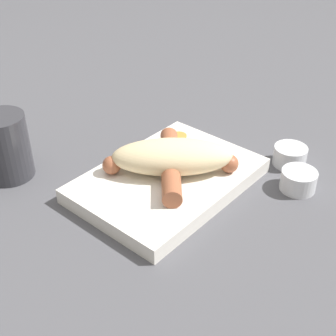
{
  "coord_description": "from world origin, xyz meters",
  "views": [
    {
      "loc": [
        0.43,
        0.37,
        0.42
      ],
      "look_at": [
        0.0,
        0.0,
        0.03
      ],
      "focal_mm": 50.0,
      "sensor_mm": 36.0,
      "label": 1
    }
  ],
  "objects_px": {
    "condiment_cup_far": "(290,157)",
    "drink_glass": "(5,147)",
    "sausage": "(171,164)",
    "food_tray": "(168,180)",
    "bread_roll": "(173,157)",
    "condiment_cup_near": "(298,181)"
  },
  "relations": [
    {
      "from": "drink_glass",
      "to": "sausage",
      "type": "bearing_deg",
      "value": 124.48
    },
    {
      "from": "condiment_cup_near",
      "to": "condiment_cup_far",
      "type": "xyz_separation_m",
      "value": [
        -0.05,
        -0.04,
        0.0
      ]
    },
    {
      "from": "drink_glass",
      "to": "condiment_cup_far",
      "type": "bearing_deg",
      "value": 134.73
    },
    {
      "from": "bread_roll",
      "to": "condiment_cup_near",
      "type": "distance_m",
      "value": 0.19
    },
    {
      "from": "sausage",
      "to": "condiment_cup_far",
      "type": "xyz_separation_m",
      "value": [
        -0.17,
        0.11,
        -0.02
      ]
    },
    {
      "from": "condiment_cup_far",
      "to": "sausage",
      "type": "bearing_deg",
      "value": -32.4
    },
    {
      "from": "food_tray",
      "to": "drink_glass",
      "type": "xyz_separation_m",
      "value": [
        0.14,
        -0.21,
        0.04
      ]
    },
    {
      "from": "bread_roll",
      "to": "condiment_cup_near",
      "type": "relative_size",
      "value": 3.4
    },
    {
      "from": "bread_roll",
      "to": "condiment_cup_far",
      "type": "xyz_separation_m",
      "value": [
        -0.16,
        0.11,
        -0.03
      ]
    },
    {
      "from": "condiment_cup_near",
      "to": "condiment_cup_far",
      "type": "height_order",
      "value": "same"
    },
    {
      "from": "condiment_cup_near",
      "to": "drink_glass",
      "type": "relative_size",
      "value": 0.52
    },
    {
      "from": "food_tray",
      "to": "sausage",
      "type": "bearing_deg",
      "value": 176.25
    },
    {
      "from": "food_tray",
      "to": "bread_roll",
      "type": "bearing_deg",
      "value": 176.27
    },
    {
      "from": "food_tray",
      "to": "bread_roll",
      "type": "distance_m",
      "value": 0.04
    },
    {
      "from": "drink_glass",
      "to": "bread_roll",
      "type": "bearing_deg",
      "value": 125.24
    },
    {
      "from": "food_tray",
      "to": "condiment_cup_near",
      "type": "relative_size",
      "value": 5.08
    },
    {
      "from": "condiment_cup_near",
      "to": "sausage",
      "type": "bearing_deg",
      "value": -52.25
    },
    {
      "from": "food_tray",
      "to": "drink_glass",
      "type": "relative_size",
      "value": 2.63
    },
    {
      "from": "sausage",
      "to": "food_tray",
      "type": "bearing_deg",
      "value": -3.75
    },
    {
      "from": "food_tray",
      "to": "condiment_cup_near",
      "type": "distance_m",
      "value": 0.19
    },
    {
      "from": "condiment_cup_far",
      "to": "drink_glass",
      "type": "xyz_separation_m",
      "value": [
        0.31,
        -0.31,
        0.04
      ]
    },
    {
      "from": "bread_roll",
      "to": "sausage",
      "type": "height_order",
      "value": "bread_roll"
    }
  ]
}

